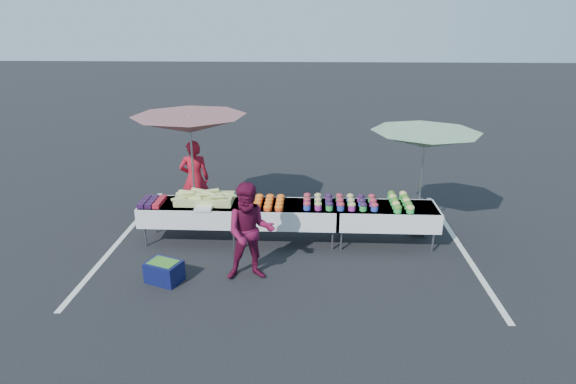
{
  "coord_description": "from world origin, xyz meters",
  "views": [
    {
      "loc": [
        0.38,
        -8.22,
        3.97
      ],
      "look_at": [
        0.0,
        0.0,
        1.0
      ],
      "focal_mm": 30.0,
      "sensor_mm": 36.0,
      "label": 1
    }
  ],
  "objects_px": {
    "umbrella_left": "(190,125)",
    "table_center": "(288,213)",
    "table_right": "(386,215)",
    "table_left": "(192,211)",
    "customer": "(250,232)",
    "storage_bin": "(164,271)",
    "umbrella_right": "(425,140)",
    "vendor": "(195,179)"
  },
  "relations": [
    {
      "from": "table_center",
      "to": "umbrella_right",
      "type": "bearing_deg",
      "value": 11.78
    },
    {
      "from": "table_left",
      "to": "customer",
      "type": "xyz_separation_m",
      "value": [
        1.27,
        -1.35,
        0.23
      ]
    },
    {
      "from": "table_center",
      "to": "table_right",
      "type": "xyz_separation_m",
      "value": [
        1.8,
        0.0,
        0.0
      ]
    },
    {
      "from": "vendor",
      "to": "customer",
      "type": "bearing_deg",
      "value": 107.84
    },
    {
      "from": "table_left",
      "to": "umbrella_right",
      "type": "relative_size",
      "value": 0.83
    },
    {
      "from": "umbrella_left",
      "to": "table_center",
      "type": "bearing_deg",
      "value": -22.55
    },
    {
      "from": "customer",
      "to": "storage_bin",
      "type": "relative_size",
      "value": 2.54
    },
    {
      "from": "table_right",
      "to": "storage_bin",
      "type": "bearing_deg",
      "value": -157.48
    },
    {
      "from": "umbrella_right",
      "to": "vendor",
      "type": "bearing_deg",
      "value": 171.42
    },
    {
      "from": "storage_bin",
      "to": "umbrella_right",
      "type": "bearing_deg",
      "value": 46.37
    },
    {
      "from": "umbrella_right",
      "to": "storage_bin",
      "type": "relative_size",
      "value": 3.5
    },
    {
      "from": "table_center",
      "to": "storage_bin",
      "type": "height_order",
      "value": "table_center"
    },
    {
      "from": "customer",
      "to": "vendor",
      "type": "bearing_deg",
      "value": 112.15
    },
    {
      "from": "table_center",
      "to": "storage_bin",
      "type": "xyz_separation_m",
      "value": [
        -1.91,
        -1.54,
        -0.4
      ]
    },
    {
      "from": "customer",
      "to": "table_right",
      "type": "bearing_deg",
      "value": 22.3
    },
    {
      "from": "vendor",
      "to": "customer",
      "type": "relative_size",
      "value": 1.02
    },
    {
      "from": "table_center",
      "to": "storage_bin",
      "type": "relative_size",
      "value": 2.92
    },
    {
      "from": "table_center",
      "to": "customer",
      "type": "bearing_deg",
      "value": -111.53
    },
    {
      "from": "table_center",
      "to": "umbrella_right",
      "type": "relative_size",
      "value": 0.83
    },
    {
      "from": "table_center",
      "to": "customer",
      "type": "xyz_separation_m",
      "value": [
        -0.53,
        -1.35,
        0.23
      ]
    },
    {
      "from": "umbrella_left",
      "to": "table_left",
      "type": "bearing_deg",
      "value": -81.0
    },
    {
      "from": "vendor",
      "to": "umbrella_left",
      "type": "distance_m",
      "value": 1.29
    },
    {
      "from": "umbrella_left",
      "to": "umbrella_right",
      "type": "bearing_deg",
      "value": -3.6
    },
    {
      "from": "table_center",
      "to": "vendor",
      "type": "bearing_deg",
      "value": 149.1
    },
    {
      "from": "table_center",
      "to": "table_right",
      "type": "relative_size",
      "value": 1.0
    },
    {
      "from": "table_left",
      "to": "table_center",
      "type": "height_order",
      "value": "same"
    },
    {
      "from": "vendor",
      "to": "storage_bin",
      "type": "bearing_deg",
      "value": 79.94
    },
    {
      "from": "table_left",
      "to": "umbrella_left",
      "type": "height_order",
      "value": "umbrella_left"
    },
    {
      "from": "table_right",
      "to": "umbrella_left",
      "type": "relative_size",
      "value": 0.69
    },
    {
      "from": "customer",
      "to": "storage_bin",
      "type": "bearing_deg",
      "value": 179.8
    },
    {
      "from": "table_left",
      "to": "table_right",
      "type": "relative_size",
      "value": 1.0
    },
    {
      "from": "table_left",
      "to": "table_center",
      "type": "distance_m",
      "value": 1.8
    },
    {
      "from": "storage_bin",
      "to": "table_right",
      "type": "bearing_deg",
      "value": 43.85
    },
    {
      "from": "vendor",
      "to": "umbrella_right",
      "type": "bearing_deg",
      "value": 159.31
    },
    {
      "from": "customer",
      "to": "umbrella_right",
      "type": "bearing_deg",
      "value": 23.9
    },
    {
      "from": "table_left",
      "to": "storage_bin",
      "type": "xyz_separation_m",
      "value": [
        -0.11,
        -1.54,
        -0.4
      ]
    },
    {
      "from": "customer",
      "to": "storage_bin",
      "type": "xyz_separation_m",
      "value": [
        -1.37,
        -0.18,
        -0.63
      ]
    },
    {
      "from": "customer",
      "to": "table_left",
      "type": "bearing_deg",
      "value": 125.28
    },
    {
      "from": "vendor",
      "to": "umbrella_left",
      "type": "relative_size",
      "value": 0.61
    },
    {
      "from": "table_right",
      "to": "umbrella_left",
      "type": "height_order",
      "value": "umbrella_left"
    },
    {
      "from": "table_left",
      "to": "table_right",
      "type": "distance_m",
      "value": 3.6
    },
    {
      "from": "table_center",
      "to": "customer",
      "type": "relative_size",
      "value": 1.15
    }
  ]
}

